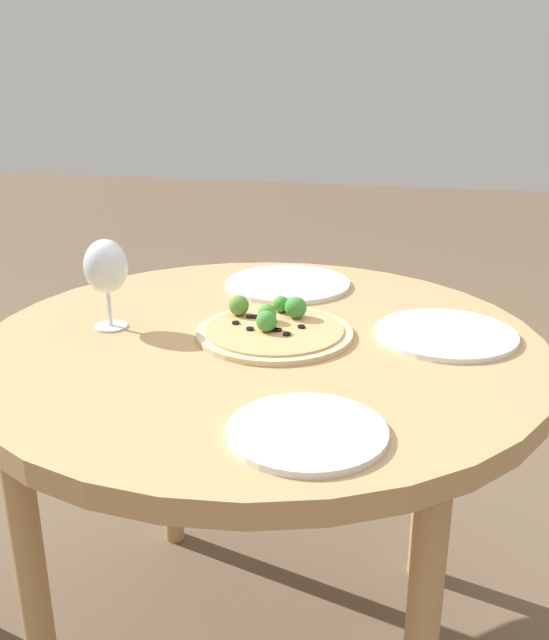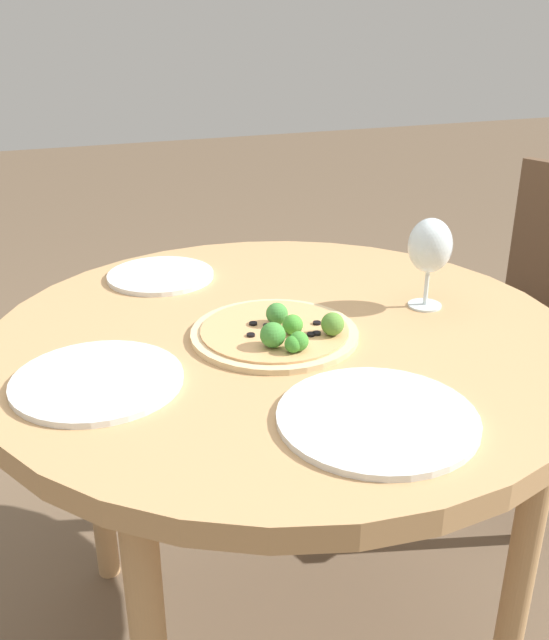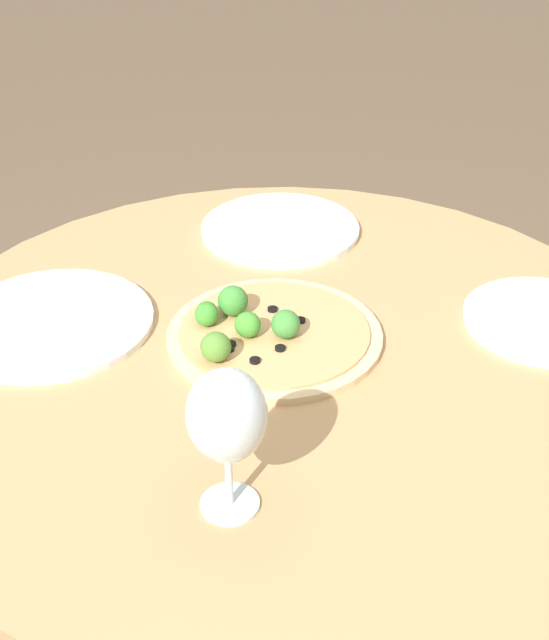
{
  "view_description": "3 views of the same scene",
  "coord_description": "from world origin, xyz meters",
  "px_view_note": "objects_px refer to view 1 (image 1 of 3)",
  "views": [
    {
      "loc": [
        -0.28,
        1.16,
        1.19
      ],
      "look_at": [
        -0.02,
        -0.02,
        0.75
      ],
      "focal_mm": 40.0,
      "sensor_mm": 36.0,
      "label": 1
    },
    {
      "loc": [
        -0.4,
        -1.04,
        1.23
      ],
      "look_at": [
        -0.02,
        -0.02,
        0.75
      ],
      "focal_mm": 40.0,
      "sensor_mm": 36.0,
      "label": 2
    },
    {
      "loc": [
        0.93,
        0.21,
        1.37
      ],
      "look_at": [
        -0.02,
        -0.02,
        0.75
      ],
      "focal_mm": 50.0,
      "sensor_mm": 36.0,
      "label": 3
    }
  ],
  "objects_px": {
    "pizza": "(274,327)",
    "plate_side": "(446,334)",
    "wine_glass": "(106,268)",
    "plate_far": "(288,284)",
    "plate_near": "(307,432)"
  },
  "relations": [
    {
      "from": "pizza",
      "to": "wine_glass",
      "type": "distance_m",
      "value": 0.32
    },
    {
      "from": "wine_glass",
      "to": "plate_side",
      "type": "relative_size",
      "value": 0.66
    },
    {
      "from": "plate_near",
      "to": "pizza",
      "type": "bearing_deg",
      "value": -70.63
    },
    {
      "from": "pizza",
      "to": "plate_far",
      "type": "height_order",
      "value": "pizza"
    },
    {
      "from": "plate_side",
      "to": "plate_near",
      "type": "bearing_deg",
      "value": 65.96
    },
    {
      "from": "wine_glass",
      "to": "plate_side",
      "type": "bearing_deg",
      "value": -171.84
    },
    {
      "from": "wine_glass",
      "to": "plate_near",
      "type": "bearing_deg",
      "value": 143.28
    },
    {
      "from": "pizza",
      "to": "wine_glass",
      "type": "relative_size",
      "value": 1.69
    },
    {
      "from": "wine_glass",
      "to": "plate_near",
      "type": "xyz_separation_m",
      "value": [
        -0.43,
        0.32,
        -0.11
      ]
    },
    {
      "from": "wine_glass",
      "to": "plate_side",
      "type": "distance_m",
      "value": 0.63
    },
    {
      "from": "wine_glass",
      "to": "plate_far",
      "type": "relative_size",
      "value": 0.61
    },
    {
      "from": "wine_glass",
      "to": "plate_near",
      "type": "relative_size",
      "value": 0.78
    },
    {
      "from": "pizza",
      "to": "plate_side",
      "type": "distance_m",
      "value": 0.31
    },
    {
      "from": "plate_side",
      "to": "wine_glass",
      "type": "bearing_deg",
      "value": 8.16
    },
    {
      "from": "plate_far",
      "to": "pizza",
      "type": "bearing_deg",
      "value": 96.45
    }
  ]
}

